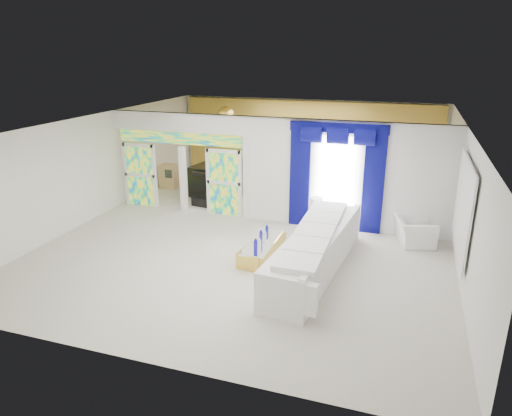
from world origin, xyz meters
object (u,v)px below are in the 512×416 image
(white_sofa, at_px, (315,252))
(console_table, at_px, (326,225))
(armchair, at_px, (415,231))
(grand_piano, at_px, (223,178))
(coffee_table, at_px, (262,249))

(white_sofa, height_order, console_table, white_sofa)
(console_table, relative_size, armchair, 1.07)
(grand_piano, bearing_deg, armchair, -13.63)
(white_sofa, xyz_separation_m, coffee_table, (-1.35, 0.30, -0.24))
(armchair, xyz_separation_m, grand_piano, (-6.37, 2.67, 0.18))
(grand_piano, bearing_deg, console_table, -23.02)
(armchair, bearing_deg, coffee_table, 105.31)
(coffee_table, distance_m, armchair, 4.02)
(coffee_table, xyz_separation_m, console_table, (1.16, 2.13, -0.01))
(white_sofa, relative_size, console_table, 4.16)
(console_table, distance_m, grand_piano, 4.81)
(console_table, bearing_deg, armchair, -2.96)
(coffee_table, relative_size, armchair, 1.67)
(white_sofa, distance_m, coffee_table, 1.40)
(console_table, relative_size, grand_piano, 0.54)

